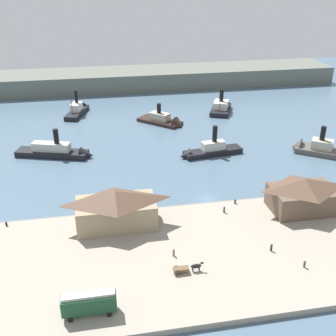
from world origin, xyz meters
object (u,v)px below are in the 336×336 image
ferry_moored_west (207,151)px  ferry_outer_harbor (60,152)px  ferry_shed_east_terminal (303,194)px  ferry_approaching_west (221,107)px  ferry_shed_central_terminal (116,208)px  mooring_post_east (235,202)px  street_tram (89,302)px  ferry_near_quay (78,110)px  pedestrian_near_west_shed (271,247)px  ferry_approaching_east (166,121)px  horse_cart (187,268)px  ferry_moored_east (314,148)px  pedestrian_near_east_shed (305,264)px  pedestrian_near_cart (224,209)px  pedestrian_by_tram (174,253)px  mooring_post_west (6,224)px

ferry_moored_west → ferry_outer_harbor: bearing=170.6°
ferry_shed_east_terminal → ferry_approaching_west: ferry_approaching_west is taller
ferry_shed_central_terminal → ferry_outer_harbor: (-14.05, 42.29, -3.84)m
mooring_post_east → ferry_outer_harbor: 57.02m
ferry_outer_harbor → street_tram: bearing=-83.4°
ferry_near_quay → pedestrian_near_west_shed: bearing=-68.8°
ferry_outer_harbor → ferry_approaching_east: 42.84m
horse_cart → ferry_approaching_east: (10.99, 82.81, -0.96)m
ferry_shed_east_terminal → ferry_near_quay: ferry_near_quay is taller
street_tram → ferry_moored_east: (69.07, 56.51, -2.24)m
pedestrian_near_east_shed → ferry_approaching_east: ferry_approaching_east is taller
mooring_post_east → ferry_approaching_east: ferry_approaching_east is taller
ferry_shed_east_terminal → pedestrian_near_cart: size_ratio=8.95×
pedestrian_near_cart → pedestrian_by_tram: (-14.42, -13.56, 0.00)m
ferry_approaching_west → ferry_approaching_east: bearing=-154.5°
ferry_shed_east_terminal → street_tram: bearing=-153.7°
ferry_outer_harbor → pedestrian_near_east_shed: bearing=-53.1°
mooring_post_west → pedestrian_by_tram: bearing=-26.7°
street_tram → pedestrian_by_tram: size_ratio=5.27×
ferry_shed_central_terminal → ferry_outer_harbor: ferry_shed_central_terminal is taller
ferry_outer_harbor → mooring_post_west: bearing=-103.9°
pedestrian_by_tram → mooring_post_east: bearing=43.0°
pedestrian_near_cart → mooring_post_west: bearing=176.0°
mooring_post_west → ferry_moored_east: 90.59m
ferry_shed_east_terminal → mooring_post_east: 15.50m
ferry_approaching_east → ferry_near_quay: bearing=149.4°
horse_cart → mooring_post_east: bearing=52.9°
pedestrian_near_cart → ferry_outer_harbor: ferry_outer_harbor is taller
ferry_moored_west → pedestrian_by_tram: bearing=-112.5°
ferry_moored_west → ferry_moored_east: bearing=-6.6°
ferry_shed_east_terminal → horse_cart: size_ratio=2.59×
ferry_approaching_west → ferry_shed_east_terminal: bearing=-93.5°
street_tram → mooring_post_east: size_ratio=9.66×
street_tram → ferry_approaching_west: (53.29, 101.79, -2.08)m
ferry_moored_west → ferry_outer_harbor: ferry_moored_west is taller
mooring_post_east → ferry_outer_harbor: ferry_outer_harbor is taller
street_tram → ferry_approaching_east: bearing=72.3°
ferry_moored_west → ferry_shed_central_terminal: bearing=-130.4°
ferry_shed_east_terminal → horse_cart: 35.25m
street_tram → ferry_outer_harbor: (-7.83, 67.63, -2.15)m
pedestrian_near_cart → pedestrian_near_east_shed: (8.86, -21.33, -0.04)m
pedestrian_near_east_shed → pedestrian_by_tram: bearing=161.5°
mooring_post_east → ferry_approaching_east: 60.98m
pedestrian_near_west_shed → ferry_approaching_west: (17.86, 91.33, -0.36)m
ferry_moored_west → ferry_approaching_east: size_ratio=1.18×
ferry_approaching_west → horse_cart: bearing=-110.6°
ferry_outer_harbor → ferry_approaching_east: bearing=31.5°
pedestrian_near_cart → ferry_near_quay: 89.09m
ferry_moored_west → ferry_moored_east: 33.24m
horse_cart → ferry_near_quay: (-20.34, 101.35, -0.60)m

